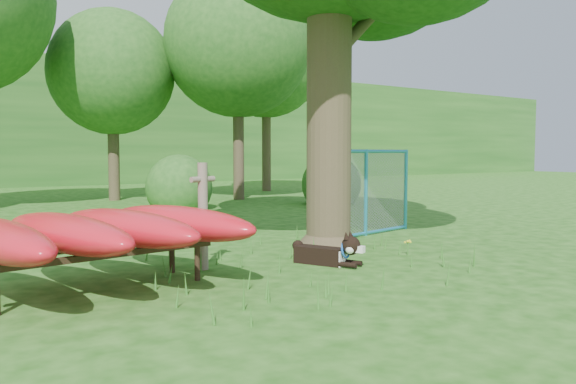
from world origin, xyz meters
TOP-DOWN VIEW (x-y plane):
  - ground at (0.00, 0.00)m, footprint 80.00×80.00m
  - wooden_post at (-0.96, 1.50)m, footprint 0.39×0.17m
  - kayak_rack at (-2.44, 1.13)m, footprint 3.23×2.88m
  - husky_dog at (0.61, 0.77)m, footprint 0.62×1.07m
  - fence_section at (2.88, 2.54)m, footprint 2.71×0.58m
  - wildflower_clump at (2.04, 0.68)m, footprint 0.10×0.11m
  - bg_tree_c at (1.50, 13.00)m, footprint 4.00×4.00m
  - bg_tree_d at (5.00, 11.00)m, footprint 4.80×4.80m
  - bg_tree_e at (8.00, 14.00)m, footprint 4.60×4.60m
  - shrub_right at (6.50, 8.00)m, footprint 1.80×1.80m
  - shrub_mid at (2.00, 9.00)m, footprint 1.80×1.80m

SIDE VIEW (x-z plane):
  - ground at x=0.00m, z-range 0.00..0.00m
  - shrub_right at x=6.50m, z-range -0.90..0.90m
  - shrub_mid at x=2.00m, z-range -0.90..0.90m
  - husky_dog at x=0.61m, z-range -0.07..0.42m
  - wildflower_clump at x=2.04m, z-range 0.07..0.30m
  - kayak_rack at x=-2.44m, z-range 0.24..1.13m
  - wooden_post at x=-0.96m, z-range 0.04..1.46m
  - fence_section at x=2.88m, z-range -0.53..2.14m
  - bg_tree_c at x=1.50m, z-range 1.05..7.17m
  - bg_tree_d at x=5.00m, z-range 1.33..8.83m
  - bg_tree_e at x=8.00m, z-range 1.46..9.01m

